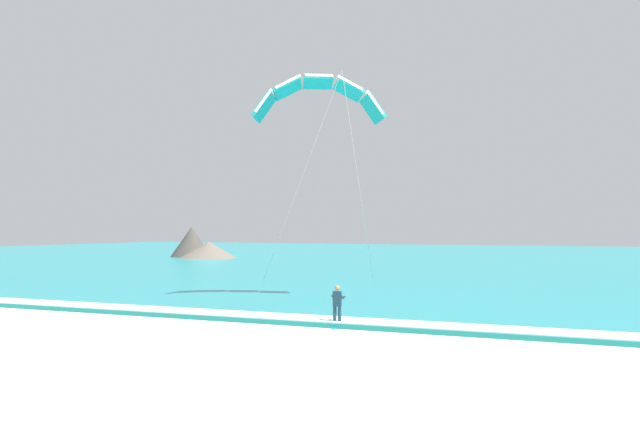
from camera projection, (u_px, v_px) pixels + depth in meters
ground_plane at (157, 397)px, 16.35m from camera, size 200.00×200.00×0.00m
sea at (525, 260)px, 82.25m from camera, size 200.00×120.00×0.20m
surf_foam at (349, 320)px, 28.08m from camera, size 200.00×1.81×0.04m
surfboard at (337, 326)px, 27.70m from camera, size 0.69×1.46×0.09m
kitesurfer at (337, 304)px, 27.73m from camera, size 0.58×0.58×1.69m
kite_primary at (318, 95)px, 37.29m from camera, size 7.70×9.97×11.09m
headland_left at (200, 247)px, 86.42m from camera, size 10.40×8.53×4.05m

